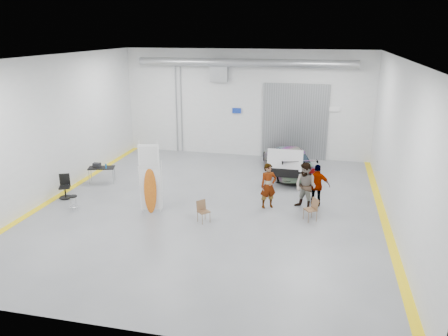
% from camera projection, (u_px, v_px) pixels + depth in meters
% --- Properties ---
extents(ground, '(16.00, 16.00, 0.00)m').
position_uv_depth(ground, '(211.00, 206.00, 18.06)').
color(ground, slate).
rests_on(ground, ground).
extents(room_shell, '(14.02, 16.18, 6.01)m').
position_uv_depth(room_shell, '(228.00, 100.00, 18.84)').
color(room_shell, silver).
rests_on(room_shell, ground).
extents(sedan_car, '(3.32, 5.16, 1.39)m').
position_uv_depth(sedan_car, '(288.00, 160.00, 22.09)').
color(sedan_car, white).
rests_on(sedan_car, ground).
extents(person_a, '(0.82, 0.73, 1.88)m').
position_uv_depth(person_a, '(268.00, 186.00, 17.71)').
color(person_a, olive).
rests_on(person_a, ground).
extents(person_b, '(1.19, 1.11, 1.94)m').
position_uv_depth(person_b, '(306.00, 186.00, 17.55)').
color(person_b, teal).
rests_on(person_b, ground).
extents(person_c, '(1.04, 0.45, 1.78)m').
position_uv_depth(person_c, '(317.00, 185.00, 17.89)').
color(person_c, brown).
rests_on(person_c, ground).
extents(surfboard_display, '(0.82, 0.36, 2.97)m').
position_uv_depth(surfboard_display, '(149.00, 184.00, 17.16)').
color(surfboard_display, white).
rests_on(surfboard_display, ground).
extents(folding_chair_near, '(0.55, 0.63, 0.83)m').
position_uv_depth(folding_chair_near, '(204.00, 216.00, 16.54)').
color(folding_chair_near, brown).
rests_on(folding_chair_near, ground).
extents(folding_chair_far, '(0.56, 0.67, 0.88)m').
position_uv_depth(folding_chair_far, '(310.00, 214.00, 16.67)').
color(folding_chair_far, brown).
rests_on(folding_chair_far, ground).
extents(shop_stool, '(0.34, 0.34, 0.66)m').
position_uv_depth(shop_stool, '(74.00, 204.00, 17.51)').
color(shop_stool, black).
rests_on(shop_stool, ground).
extents(work_table, '(1.33, 0.94, 0.99)m').
position_uv_depth(work_table, '(100.00, 167.00, 20.69)').
color(work_table, gray).
rests_on(work_table, ground).
extents(office_chair, '(0.60, 0.63, 1.03)m').
position_uv_depth(office_chair, '(66.00, 188.00, 18.88)').
color(office_chair, black).
rests_on(office_chair, ground).
extents(trunk_lid, '(1.62, 0.98, 0.04)m').
position_uv_depth(trunk_lid, '(285.00, 158.00, 19.88)').
color(trunk_lid, silver).
rests_on(trunk_lid, sedan_car).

